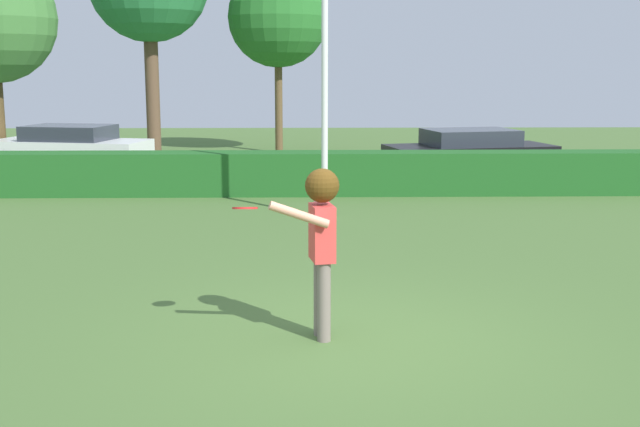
{
  "coord_description": "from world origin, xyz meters",
  "views": [
    {
      "loc": [
        -0.46,
        -8.06,
        2.81
      ],
      "look_at": [
        -0.26,
        1.11,
        1.15
      ],
      "focal_mm": 45.52,
      "sensor_mm": 36.0,
      "label": 1
    }
  ],
  "objects_px": {
    "person": "(321,230)",
    "parked_car_black": "(470,151)",
    "maple_tree": "(278,17)",
    "lamppost": "(325,31)",
    "parked_car_white": "(70,146)",
    "frisbee": "(245,208)"
  },
  "relations": [
    {
      "from": "frisbee",
      "to": "parked_car_white",
      "type": "distance_m",
      "value": 15.1
    },
    {
      "from": "person",
      "to": "frisbee",
      "type": "distance_m",
      "value": 0.82
    },
    {
      "from": "parked_car_white",
      "to": "maple_tree",
      "type": "relative_size",
      "value": 0.74
    },
    {
      "from": "parked_car_white",
      "to": "parked_car_black",
      "type": "distance_m",
      "value": 10.74
    },
    {
      "from": "parked_car_white",
      "to": "parked_car_black",
      "type": "bearing_deg",
      "value": -9.11
    },
    {
      "from": "frisbee",
      "to": "lamppost",
      "type": "relative_size",
      "value": 0.04
    },
    {
      "from": "parked_car_black",
      "to": "frisbee",
      "type": "bearing_deg",
      "value": -111.65
    },
    {
      "from": "maple_tree",
      "to": "parked_car_white",
      "type": "bearing_deg",
      "value": -139.57
    },
    {
      "from": "person",
      "to": "frisbee",
      "type": "bearing_deg",
      "value": 173.93
    },
    {
      "from": "frisbee",
      "to": "parked_car_black",
      "type": "relative_size",
      "value": 0.06
    },
    {
      "from": "frisbee",
      "to": "parked_car_black",
      "type": "height_order",
      "value": "frisbee"
    },
    {
      "from": "parked_car_black",
      "to": "maple_tree",
      "type": "xyz_separation_m",
      "value": [
        -5.04,
        6.44,
        3.7
      ]
    },
    {
      "from": "person",
      "to": "parked_car_black",
      "type": "bearing_deg",
      "value": 71.71
    },
    {
      "from": "person",
      "to": "parked_car_black",
      "type": "relative_size",
      "value": 0.4
    },
    {
      "from": "lamppost",
      "to": "parked_car_black",
      "type": "bearing_deg",
      "value": 54.2
    },
    {
      "from": "person",
      "to": "parked_car_white",
      "type": "xyz_separation_m",
      "value": [
        -6.53,
        14.03,
        -0.47
      ]
    },
    {
      "from": "parked_car_black",
      "to": "maple_tree",
      "type": "distance_m",
      "value": 8.98
    },
    {
      "from": "frisbee",
      "to": "parked_car_black",
      "type": "xyz_separation_m",
      "value": [
        4.86,
        12.25,
        -0.69
      ]
    },
    {
      "from": "maple_tree",
      "to": "lamppost",
      "type": "bearing_deg",
      "value": -84.23
    },
    {
      "from": "person",
      "to": "lamppost",
      "type": "height_order",
      "value": "lamppost"
    },
    {
      "from": "parked_car_black",
      "to": "maple_tree",
      "type": "bearing_deg",
      "value": 128.03
    },
    {
      "from": "lamppost",
      "to": "parked_car_black",
      "type": "distance_m",
      "value": 7.14
    }
  ]
}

